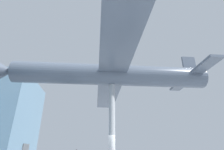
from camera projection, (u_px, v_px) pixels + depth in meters
The scene contains 2 objects.
support_pylon_central at pixel (112, 126), 12.19m from camera, with size 0.44×0.44×6.20m.
suspended_airplane at pixel (110, 75), 13.77m from camera, with size 21.22×16.52×2.76m.
Camera 1 is at (-12.53, 1.31, 1.42)m, focal length 28.00 mm.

